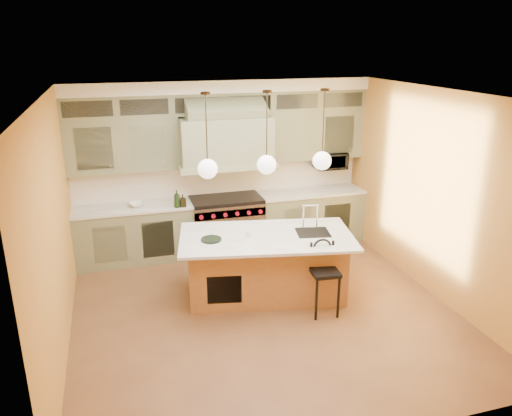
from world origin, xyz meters
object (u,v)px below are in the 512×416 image
object	(u,v)px
range	(227,224)
kitchen_island	(266,263)
microwave	(330,161)
counter_stool	(324,273)

from	to	relation	value
range	kitchen_island	size ratio (longest dim) A/B	0.46
range	microwave	xyz separation A→B (m)	(1.95, 0.11, 0.96)
range	kitchen_island	xyz separation A→B (m)	(0.18, -1.70, -0.01)
range	counter_stool	distance (m)	2.53
kitchen_island	counter_stool	size ratio (longest dim) A/B	2.54
counter_stool	microwave	distance (m)	2.92
kitchen_island	counter_stool	distance (m)	0.93
range	counter_stool	bearing A→B (deg)	-72.57
counter_stool	microwave	xyz separation A→B (m)	(1.19, 2.52, 0.88)
counter_stool	kitchen_island	bearing A→B (deg)	133.71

